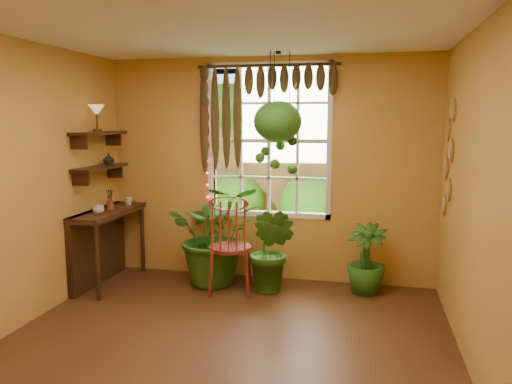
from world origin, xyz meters
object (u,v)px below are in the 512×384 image
counter_ledge (101,238)px  potted_plant_left (216,234)px  potted_plant_mid (272,250)px  hanging_basket (278,126)px  windsor_chair (230,260)px

counter_ledge → potted_plant_left: (1.35, 0.29, 0.05)m
counter_ledge → potted_plant_mid: size_ratio=1.22×
potted_plant_left → hanging_basket: size_ratio=0.89×
potted_plant_left → potted_plant_mid: (0.71, -0.17, -0.11)m
windsor_chair → counter_ledge: bearing=169.5°
hanging_basket → counter_ledge: bearing=-172.7°
hanging_basket → windsor_chair: bearing=-154.2°
counter_ledge → potted_plant_mid: (2.06, 0.12, -0.06)m
windsor_chair → hanging_basket: (0.50, 0.24, 1.51)m
windsor_chair → hanging_basket: hanging_basket is taller
counter_ledge → hanging_basket: (2.09, 0.27, 1.33)m
counter_ledge → windsor_chair: bearing=0.9°
counter_ledge → windsor_chair: (1.59, 0.03, -0.18)m
counter_ledge → potted_plant_mid: bearing=3.2°
windsor_chair → hanging_basket: bearing=14.4°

